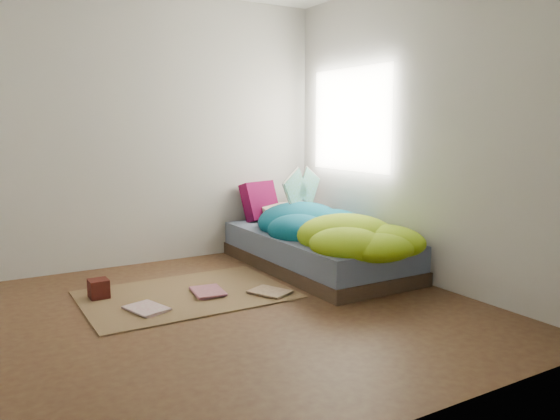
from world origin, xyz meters
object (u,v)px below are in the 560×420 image
at_px(bed, 316,251).
at_px(open_book, 303,178).
at_px(pillow_magenta, 260,201).
at_px(floor_book_b, 194,294).
at_px(floor_book_a, 133,313).
at_px(wooden_box, 99,288).

height_order(bed, open_book, open_book).
xyz_separation_m(bed, pillow_magenta, (-0.11, 0.92, 0.37)).
xyz_separation_m(pillow_magenta, open_book, (0.18, -0.56, 0.29)).
bearing_deg(bed, pillow_magenta, 96.61).
bearing_deg(floor_book_b, open_book, 30.34).
bearing_deg(pillow_magenta, open_book, -88.42).
relative_size(pillow_magenta, floor_book_a, 1.31).
relative_size(pillow_magenta, open_book, 0.82).
distance_m(bed, floor_book_a, 1.92).
distance_m(wooden_box, floor_book_a, 0.54).
height_order(floor_book_a, floor_book_b, floor_book_b).
distance_m(bed, wooden_box, 2.00).
xyz_separation_m(wooden_box, floor_book_b, (0.66, -0.33, -0.06)).
height_order(bed, floor_book_a, bed).
xyz_separation_m(pillow_magenta, wooden_box, (-1.89, -0.82, -0.46)).
xyz_separation_m(open_book, floor_book_b, (-1.41, -0.59, -0.80)).
xyz_separation_m(pillow_magenta, floor_book_a, (-1.77, -1.34, -0.52)).
height_order(pillow_magenta, floor_book_a, pillow_magenta).
relative_size(open_book, floor_book_b, 1.58).
distance_m(pillow_magenta, floor_book_a, 2.28).
height_order(pillow_magenta, wooden_box, pillow_magenta).
bearing_deg(open_book, pillow_magenta, 84.76).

